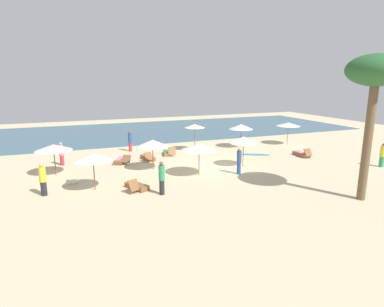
# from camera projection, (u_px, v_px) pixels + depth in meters

# --- Properties ---
(ground_plane) EXTENTS (60.00, 60.00, 0.00)m
(ground_plane) POSITION_uv_depth(u_px,v_px,m) (216.00, 166.00, 22.74)
(ground_plane) COLOR beige
(ocean_water) EXTENTS (48.00, 16.00, 0.06)m
(ocean_water) POSITION_uv_depth(u_px,v_px,m) (153.00, 131.00, 38.12)
(ocean_water) COLOR #3D6075
(ocean_water) RESTS_ON ground_plane
(umbrella_0) EXTENTS (2.14, 2.14, 2.09)m
(umbrella_0) POSITION_uv_depth(u_px,v_px,m) (241.00, 127.00, 28.45)
(umbrella_0) COLOR brown
(umbrella_0) RESTS_ON ground_plane
(umbrella_1) EXTENTS (2.29, 2.29, 2.04)m
(umbrella_1) POSITION_uv_depth(u_px,v_px,m) (199.00, 147.00, 20.11)
(umbrella_1) COLOR olive
(umbrella_1) RESTS_ON ground_plane
(umbrella_2) EXTENTS (2.18, 2.18, 2.05)m
(umbrella_2) POSITION_uv_depth(u_px,v_px,m) (288.00, 124.00, 29.79)
(umbrella_2) COLOR brown
(umbrella_2) RESTS_ON ground_plane
(umbrella_3) EXTENTS (2.28, 2.28, 1.97)m
(umbrella_3) POSITION_uv_depth(u_px,v_px,m) (53.00, 148.00, 20.22)
(umbrella_3) COLOR brown
(umbrella_3) RESTS_ON ground_plane
(umbrella_4) EXTENTS (1.73, 1.73, 2.28)m
(umbrella_4) POSITION_uv_depth(u_px,v_px,m) (195.00, 126.00, 27.11)
(umbrella_4) COLOR olive
(umbrella_4) RESTS_ON ground_plane
(umbrella_5) EXTENTS (1.85, 1.85, 2.11)m
(umbrella_5) POSITION_uv_depth(u_px,v_px,m) (244.00, 140.00, 22.20)
(umbrella_5) COLOR olive
(umbrella_5) RESTS_ON ground_plane
(umbrella_6) EXTENTS (2.03, 2.03, 2.02)m
(umbrella_6) POSITION_uv_depth(u_px,v_px,m) (93.00, 157.00, 17.37)
(umbrella_6) COLOR brown
(umbrella_6) RESTS_ON ground_plane
(umbrella_7) EXTENTS (2.20, 2.20, 2.03)m
(umbrella_7) POSITION_uv_depth(u_px,v_px,m) (153.00, 143.00, 21.44)
(umbrella_7) COLOR brown
(umbrella_7) RESTS_ON ground_plane
(lounger_0) EXTENTS (1.30, 1.79, 0.67)m
(lounger_0) POSITION_uv_depth(u_px,v_px,m) (121.00, 161.00, 23.43)
(lounger_0) COLOR brown
(lounger_0) RESTS_ON ground_plane
(lounger_1) EXTENTS (0.95, 1.74, 0.73)m
(lounger_1) POSITION_uv_depth(u_px,v_px,m) (168.00, 153.00, 25.95)
(lounger_1) COLOR olive
(lounger_1) RESTS_ON ground_plane
(lounger_2) EXTENTS (0.88, 1.76, 0.71)m
(lounger_2) POSITION_uv_depth(u_px,v_px,m) (148.00, 158.00, 24.33)
(lounger_2) COLOR brown
(lounger_2) RESTS_ON ground_plane
(lounger_3) EXTENTS (0.68, 1.69, 0.72)m
(lounger_3) POSITION_uv_depth(u_px,v_px,m) (302.00, 154.00, 25.47)
(lounger_3) COLOR brown
(lounger_3) RESTS_ON ground_plane
(lounger_4) EXTENTS (1.23, 1.73, 0.74)m
(lounger_4) POSITION_uv_depth(u_px,v_px,m) (137.00, 186.00, 17.83)
(lounger_4) COLOR brown
(lounger_4) RESTS_ON ground_plane
(person_0) EXTENTS (0.41, 0.41, 1.75)m
(person_0) POSITION_uv_depth(u_px,v_px,m) (43.00, 179.00, 16.72)
(person_0) COLOR #26262D
(person_0) RESTS_ON ground_plane
(person_1) EXTENTS (0.39, 0.39, 1.74)m
(person_1) POSITION_uv_depth(u_px,v_px,m) (239.00, 161.00, 20.55)
(person_1) COLOR #2D4C8C
(person_1) RESTS_ON ground_plane
(person_2) EXTENTS (0.49, 0.49, 1.67)m
(person_2) POSITION_uv_depth(u_px,v_px,m) (382.00, 155.00, 22.29)
(person_2) COLOR #338C59
(person_2) RESTS_ON ground_plane
(person_3) EXTENTS (0.32, 0.32, 1.66)m
(person_3) POSITION_uv_depth(u_px,v_px,m) (61.00, 154.00, 22.68)
(person_3) COLOR #BF3338
(person_3) RESTS_ON ground_plane
(person_4) EXTENTS (0.35, 0.35, 1.80)m
(person_4) POSITION_uv_depth(u_px,v_px,m) (162.00, 178.00, 16.86)
(person_4) COLOR #26262D
(person_4) RESTS_ON ground_plane
(person_5) EXTENTS (0.33, 0.33, 1.72)m
(person_5) POSITION_uv_depth(u_px,v_px,m) (130.00, 141.00, 27.13)
(person_5) COLOR #BF3338
(person_5) RESTS_ON ground_plane
(palm_0) EXTENTS (2.75, 2.75, 7.14)m
(palm_0) POSITION_uv_depth(u_px,v_px,m) (376.00, 76.00, 15.02)
(palm_0) COLOR brown
(palm_0) RESTS_ON ground_plane
(dog) EXTENTS (0.72, 0.36, 0.33)m
(dog) POSITION_uv_depth(u_px,v_px,m) (72.00, 182.00, 18.59)
(dog) COLOR silver
(dog) RESTS_ON ground_plane
(surfboard) EXTENTS (2.22, 1.49, 0.07)m
(surfboard) POSITION_uv_depth(u_px,v_px,m) (256.00, 154.00, 26.01)
(surfboard) COLOR #338CCC
(surfboard) RESTS_ON ground_plane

